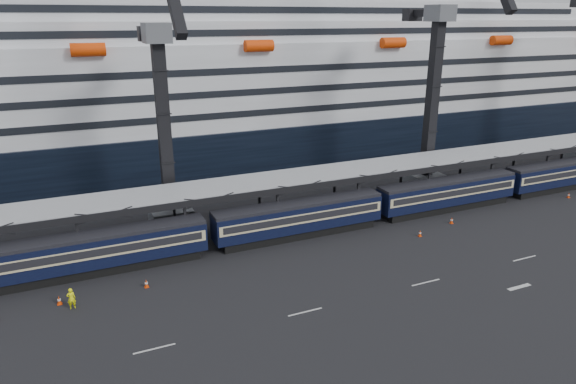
{
  "coord_description": "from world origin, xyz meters",
  "views": [
    {
      "loc": [
        -29.82,
        -36.35,
        22.54
      ],
      "look_at": [
        -9.33,
        10.0,
        5.22
      ],
      "focal_mm": 32.0,
      "sensor_mm": 36.0,
      "label": 1
    }
  ],
  "objects": [
    {
      "name": "worker",
      "position": [
        -31.14,
        4.19,
        0.92
      ],
      "size": [
        0.69,
        0.48,
        1.84
      ],
      "primitive_type": "imported",
      "rotation": [
        0.0,
        0.0,
        3.2
      ],
      "color": "#FEFF0D",
      "rests_on": "ground"
    },
    {
      "name": "traffic_cone_a",
      "position": [
        -32.1,
        5.3,
        0.39
      ],
      "size": [
        0.39,
        0.39,
        0.79
      ],
      "color": "#E83B07",
      "rests_on": "ground"
    },
    {
      "name": "train",
      "position": [
        -4.65,
        10.0,
        2.2
      ],
      "size": [
        133.05,
        3.0,
        4.05
      ],
      "color": "black",
      "rests_on": "ground"
    },
    {
      "name": "traffic_cone_d",
      "position": [
        9.58,
        6.12,
        0.37
      ],
      "size": [
        0.38,
        0.38,
        0.76
      ],
      "color": "#E83B07",
      "rests_on": "ground"
    },
    {
      "name": "crane_dark_near",
      "position": [
        -20.0,
        18.59,
        11.93
      ],
      "size": [
        4.5,
        17.75,
        35.08
      ],
      "color": "#515359",
      "rests_on": "ground"
    },
    {
      "name": "canopy",
      "position": [
        0.0,
        14.0,
        5.25
      ],
      "size": [
        130.0,
        6.25,
        5.53
      ],
      "color": "gray",
      "rests_on": "ground"
    },
    {
      "name": "traffic_cone_f",
      "position": [
        29.72,
        6.92,
        0.34
      ],
      "size": [
        0.35,
        0.35,
        0.7
      ],
      "color": "#E83B07",
      "rests_on": "ground"
    },
    {
      "name": "traffic_cone_c",
      "position": [
        -25.04,
        5.28,
        0.38
      ],
      "size": [
        0.38,
        0.38,
        0.76
      ],
      "color": "#E83B07",
      "rests_on": "ground"
    },
    {
      "name": "traffic_cone_e",
      "position": [
        3.93,
        4.58,
        0.35
      ],
      "size": [
        0.36,
        0.36,
        0.72
      ],
      "color": "#E83B07",
      "rests_on": "ground"
    },
    {
      "name": "cruise_ship",
      "position": [
        -1.08,
        45.99,
        12.34
      ],
      "size": [
        214.09,
        28.84,
        34.0
      ],
      "color": "black",
      "rests_on": "ground"
    },
    {
      "name": "lane_markings",
      "position": [
        8.15,
        -5.23,
        0.01
      ],
      "size": [
        111.0,
        4.27,
        0.02
      ],
      "color": "beige",
      "rests_on": "ground"
    },
    {
      "name": "crane_dark_mid",
      "position": [
        15.0,
        17.59,
        13.36
      ],
      "size": [
        4.5,
        18.24,
        39.64
      ],
      "color": "#515359",
      "rests_on": "ground"
    },
    {
      "name": "ground",
      "position": [
        0.0,
        0.0,
        0.0
      ],
      "size": [
        260.0,
        260.0,
        0.0
      ],
      "primitive_type": "plane",
      "color": "black",
      "rests_on": "ground"
    }
  ]
}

